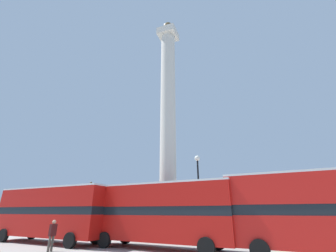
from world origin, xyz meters
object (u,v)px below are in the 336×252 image
(bus_b, at_px, (53,211))
(monument_column, at_px, (168,150))
(bus_a, at_px, (160,211))
(pedestrian_near_lamp, at_px, (52,233))
(equestrian_statue, at_px, (87,217))
(street_lamp, at_px, (199,189))
(bus_c, at_px, (331,209))

(bus_b, bearing_deg, monument_column, 42.49)
(bus_a, bearing_deg, pedestrian_near_lamp, -144.84)
(equestrian_statue, height_order, street_lamp, street_lamp)
(bus_b, xyz_separation_m, pedestrian_near_lamp, (3.48, -2.95, -1.29))
(monument_column, relative_size, equestrian_statue, 4.31)
(bus_a, height_order, street_lamp, street_lamp)
(monument_column, distance_m, bus_a, 8.33)
(bus_c, bearing_deg, street_lamp, 158.48)
(monument_column, distance_m, pedestrian_near_lamp, 12.32)
(bus_b, bearing_deg, pedestrian_near_lamp, -36.04)
(bus_b, relative_size, equestrian_statue, 1.86)
(monument_column, xyz_separation_m, bus_a, (1.60, -5.66, -5.90))
(bus_c, bearing_deg, bus_b, -176.05)
(monument_column, xyz_separation_m, bus_b, (-7.74, -6.11, -5.89))
(monument_column, height_order, pedestrian_near_lamp, monument_column)
(monument_column, bearing_deg, street_lamp, -32.91)
(bus_b, relative_size, street_lamp, 1.59)
(monument_column, xyz_separation_m, street_lamp, (3.63, -2.35, -4.21))
(bus_a, height_order, bus_b, bus_b)
(bus_a, relative_size, pedestrian_near_lamp, 5.81)
(street_lamp, bearing_deg, equestrian_statue, 162.27)
(bus_c, relative_size, equestrian_statue, 1.81)
(street_lamp, bearing_deg, bus_c, -25.57)
(bus_c, relative_size, street_lamp, 1.54)
(monument_column, height_order, bus_c, monument_column)
(monument_column, height_order, street_lamp, monument_column)
(bus_b, distance_m, pedestrian_near_lamp, 4.74)
(bus_b, bearing_deg, bus_c, 4.08)
(equestrian_statue, xyz_separation_m, pedestrian_near_lamp, (7.13, -11.51, -0.66))
(bus_b, height_order, bus_c, bus_c)
(bus_a, distance_m, pedestrian_near_lamp, 6.89)
(monument_column, distance_m, equestrian_statue, 13.35)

